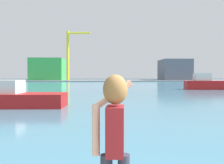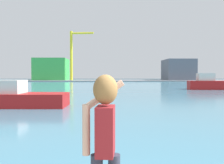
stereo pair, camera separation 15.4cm
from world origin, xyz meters
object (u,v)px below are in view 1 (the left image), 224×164
(boat_moored_2, at_px, (207,84))
(port_crane, at_px, (70,52))
(person_photographer, at_px, (114,133))
(warehouse_left, at_px, (48,69))
(boat_moored, at_px, (13,97))
(warehouse_right, at_px, (174,70))

(boat_moored_2, xyz_separation_m, port_crane, (-29.15, 53.29, 10.34))
(person_photographer, bearing_deg, warehouse_left, 19.53)
(boat_moored, distance_m, boat_moored_2, 30.22)
(person_photographer, bearing_deg, port_crane, 14.30)
(person_photographer, relative_size, boat_moored, 0.25)
(boat_moored_2, bearing_deg, port_crane, 124.38)
(person_photographer, distance_m, warehouse_left, 95.13)
(boat_moored_2, bearing_deg, boat_moored, -133.11)
(boat_moored_2, bearing_deg, warehouse_left, 129.21)
(warehouse_left, bearing_deg, warehouse_right, 0.55)
(person_photographer, relative_size, warehouse_left, 0.14)
(boat_moored, height_order, warehouse_left, warehouse_left)
(port_crane, bearing_deg, warehouse_left, 151.81)
(warehouse_right, bearing_deg, person_photographer, -107.37)
(boat_moored, xyz_separation_m, port_crane, (-6.41, 73.18, 10.59))
(person_photographer, bearing_deg, boat_moored, 30.57)
(port_crane, bearing_deg, person_photographer, -81.60)
(boat_moored_2, height_order, warehouse_right, warehouse_right)
(warehouse_left, relative_size, port_crane, 0.67)
(boat_moored_2, relative_size, port_crane, 0.38)
(person_photographer, relative_size, boat_moored_2, 0.24)
(warehouse_left, bearing_deg, boat_moored, -78.51)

